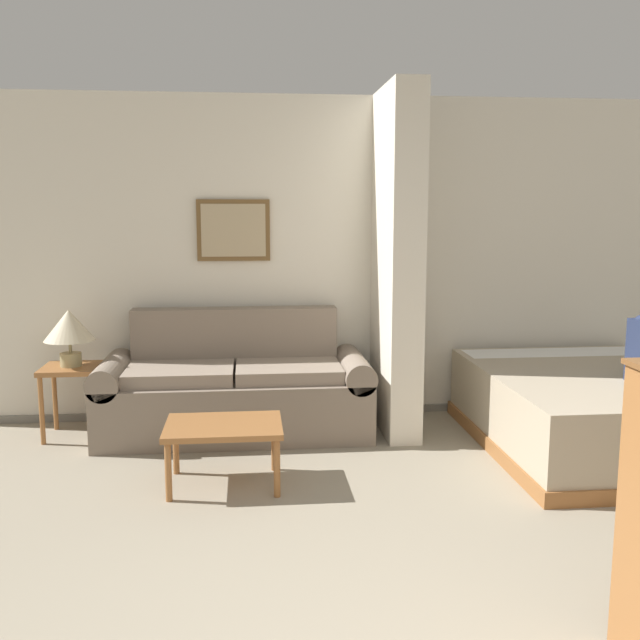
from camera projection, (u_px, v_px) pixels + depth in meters
The scene contains 7 objects.
wall_back at pixel (350, 259), 5.88m from camera, with size 6.58×0.16×2.60m.
wall_partition_pillar at pixel (397, 263), 5.41m from camera, with size 0.24×0.89×2.60m.
couch at pixel (235, 390), 5.46m from camera, with size 2.05×0.84×0.93m.
coffee_table at pixel (224, 431), 4.40m from camera, with size 0.72×0.53×0.39m.
side_table at pixel (72, 379), 5.34m from camera, with size 0.42×0.42×0.54m.
table_lamp at pixel (69, 328), 5.28m from camera, with size 0.37×0.37×0.43m.
bed at pixel (596, 409), 5.12m from camera, with size 1.61×2.00×0.55m.
Camera 1 is at (-0.84, -1.75, 1.70)m, focal length 40.00 mm.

